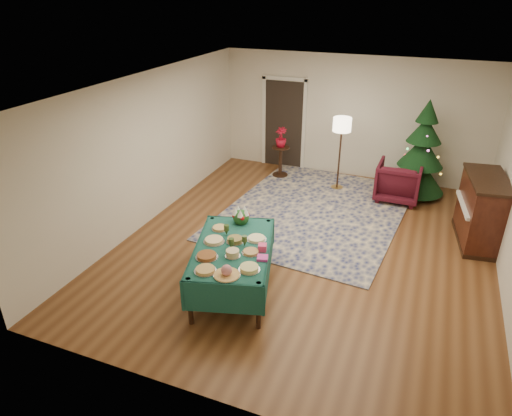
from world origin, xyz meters
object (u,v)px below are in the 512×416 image
at_px(gift_box, 262,247).
at_px(side_table, 280,162).
at_px(armchair, 399,180).
at_px(floor_lamp, 342,129).
at_px(buffet_table, 233,255).
at_px(potted_plant, 281,142).
at_px(christmas_tree, 421,154).
at_px(piano, 481,211).

relative_size(gift_box, side_table, 0.16).
distance_m(armchair, floor_lamp, 1.56).
relative_size(buffet_table, floor_lamp, 1.31).
xyz_separation_m(side_table, potted_plant, (-0.00, -0.00, 0.49)).
relative_size(armchair, floor_lamp, 0.56).
xyz_separation_m(gift_box, christmas_tree, (1.79, 4.41, 0.15)).
xyz_separation_m(gift_box, side_table, (-1.22, 4.34, -0.41)).
bearing_deg(gift_box, side_table, 105.70).
height_order(buffet_table, gift_box, gift_box).
relative_size(side_table, potted_plant, 1.58).
bearing_deg(floor_lamp, piano, -26.74).
bearing_deg(side_table, armchair, -7.17).
bearing_deg(armchair, christmas_tree, -129.31).
bearing_deg(gift_box, piano, 43.39).
xyz_separation_m(buffet_table, armchair, (1.87, 4.06, -0.13)).
bearing_deg(potted_plant, armchair, -7.17).
distance_m(armchair, piano, 1.93).
relative_size(gift_box, floor_lamp, 0.07).
bearing_deg(piano, side_table, 159.03).
bearing_deg(christmas_tree, potted_plant, -178.66).
height_order(floor_lamp, christmas_tree, christmas_tree).
height_order(floor_lamp, piano, floor_lamp).
bearing_deg(christmas_tree, gift_box, -112.09).
bearing_deg(side_table, buffet_table, -79.79).
bearing_deg(christmas_tree, side_table, -178.66).
bearing_deg(side_table, potted_plant, -116.57).
height_order(gift_box, potted_plant, potted_plant).
distance_m(side_table, piano, 4.43).
relative_size(floor_lamp, piano, 1.09).
bearing_deg(buffet_table, piano, 40.09).
bearing_deg(side_table, christmas_tree, 1.34).
height_order(buffet_table, armchair, armchair).
xyz_separation_m(armchair, floor_lamp, (-1.28, 0.13, 0.89)).
distance_m(floor_lamp, side_table, 1.72).
bearing_deg(buffet_table, gift_box, 7.74).
bearing_deg(gift_box, armchair, 70.13).
bearing_deg(floor_lamp, armchair, -5.97).
height_order(floor_lamp, potted_plant, floor_lamp).
bearing_deg(armchair, piano, 140.47).
xyz_separation_m(floor_lamp, piano, (2.74, -1.38, -0.75)).
height_order(gift_box, floor_lamp, floor_lamp).
height_order(buffet_table, piano, piano).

